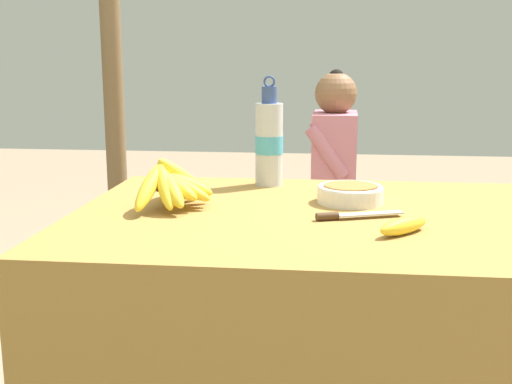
% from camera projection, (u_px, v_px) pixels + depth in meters
% --- Properties ---
extents(market_counter, '(1.26, 0.92, 0.73)m').
position_uv_depth(market_counter, '(318.00, 345.00, 1.70)').
color(market_counter, olive).
rests_on(market_counter, ground_plane).
extents(banana_bunch_ripe, '(0.19, 0.31, 0.14)m').
position_uv_depth(banana_bunch_ripe, '(172.00, 183.00, 1.68)').
color(banana_bunch_ripe, '#4C381E').
rests_on(banana_bunch_ripe, market_counter).
extents(serving_bowl, '(0.18, 0.18, 0.05)m').
position_uv_depth(serving_bowl, '(350.00, 193.00, 1.74)').
color(serving_bowl, white).
rests_on(serving_bowl, market_counter).
extents(water_bottle, '(0.09, 0.09, 0.34)m').
position_uv_depth(water_bottle, '(269.00, 142.00, 1.96)').
color(water_bottle, silver).
rests_on(water_bottle, market_counter).
extents(loose_banana_front, '(0.14, 0.14, 0.04)m').
position_uv_depth(loose_banana_front, '(404.00, 226.00, 1.43)').
color(loose_banana_front, yellow).
rests_on(loose_banana_front, market_counter).
extents(knife, '(0.22, 0.10, 0.02)m').
position_uv_depth(knife, '(347.00, 215.00, 1.56)').
color(knife, '#BCBCC1').
rests_on(knife, market_counter).
extents(wooden_bench, '(1.71, 0.32, 0.39)m').
position_uv_depth(wooden_bench, '(336.00, 223.00, 3.10)').
color(wooden_bench, brown).
rests_on(wooden_bench, ground_plane).
extents(seated_vendor, '(0.41, 0.39, 1.06)m').
position_uv_depth(seated_vendor, '(325.00, 168.00, 3.02)').
color(seated_vendor, '#232328').
rests_on(seated_vendor, ground_plane).
extents(banana_bunch_green, '(0.16, 0.25, 0.11)m').
position_uv_depth(banana_bunch_green, '(444.00, 203.00, 3.02)').
color(banana_bunch_green, '#4C381E').
rests_on(banana_bunch_green, wooden_bench).
extents(support_post_near, '(0.10, 0.10, 2.68)m').
position_uv_depth(support_post_near, '(110.00, 12.00, 3.18)').
color(support_post_near, brown).
rests_on(support_post_near, ground_plane).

